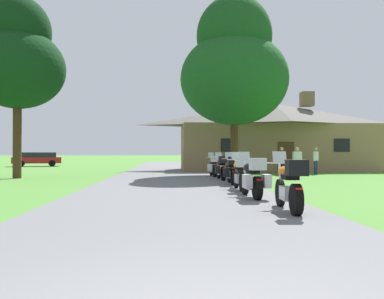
# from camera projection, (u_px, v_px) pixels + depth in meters

# --- Properties ---
(ground_plane) EXTENTS (500.00, 500.00, 0.00)m
(ground_plane) POSITION_uv_depth(u_px,v_px,m) (172.00, 177.00, 22.51)
(ground_plane) COLOR #4C8433
(asphalt_driveway) EXTENTS (6.40, 80.00, 0.06)m
(asphalt_driveway) POSITION_uv_depth(u_px,v_px,m) (172.00, 179.00, 20.51)
(asphalt_driveway) COLOR slate
(asphalt_driveway) RESTS_ON ground
(motorcycle_orange_nearest_to_camera) EXTENTS (0.66, 2.08, 1.30)m
(motorcycle_orange_nearest_to_camera) POSITION_uv_depth(u_px,v_px,m) (289.00, 185.00, 8.86)
(motorcycle_orange_nearest_to_camera) COLOR black
(motorcycle_orange_nearest_to_camera) RESTS_ON asphalt_driveway
(motorcycle_black_second_in_row) EXTENTS (0.76, 2.08, 1.30)m
(motorcycle_black_second_in_row) POSITION_uv_depth(u_px,v_px,m) (253.00, 178.00, 11.53)
(motorcycle_black_second_in_row) COLOR black
(motorcycle_black_second_in_row) RESTS_ON asphalt_driveway
(motorcycle_yellow_third_in_row) EXTENTS (0.66, 2.08, 1.30)m
(motorcycle_yellow_third_in_row) POSITION_uv_depth(u_px,v_px,m) (240.00, 174.00, 14.07)
(motorcycle_yellow_third_in_row) COLOR black
(motorcycle_yellow_third_in_row) RESTS_ON asphalt_driveway
(motorcycle_red_fourth_in_row) EXTENTS (0.75, 2.08, 1.30)m
(motorcycle_red_fourth_in_row) POSITION_uv_depth(u_px,v_px,m) (232.00, 171.00, 16.70)
(motorcycle_red_fourth_in_row) COLOR black
(motorcycle_red_fourth_in_row) RESTS_ON asphalt_driveway
(motorcycle_red_fifth_in_row) EXTENTS (0.73, 2.08, 1.30)m
(motorcycle_red_fifth_in_row) POSITION_uv_depth(u_px,v_px,m) (222.00, 168.00, 19.41)
(motorcycle_red_fifth_in_row) COLOR black
(motorcycle_red_fifth_in_row) RESTS_ON asphalt_driveway
(motorcycle_blue_farthest_in_row) EXTENTS (0.73, 2.08, 1.30)m
(motorcycle_blue_farthest_in_row) POSITION_uv_depth(u_px,v_px,m) (214.00, 166.00, 22.10)
(motorcycle_blue_farthest_in_row) COLOR black
(motorcycle_blue_farthest_in_row) RESTS_ON asphalt_driveway
(stone_lodge) EXTENTS (14.77, 6.41, 5.97)m
(stone_lodge) POSITION_uv_depth(u_px,v_px,m) (274.00, 136.00, 31.20)
(stone_lodge) COLOR #896B4C
(stone_lodge) RESTS_ON ground
(bystander_white_shirt_near_lodge) EXTENTS (0.40, 0.43, 1.69)m
(bystander_white_shirt_near_lodge) POSITION_uv_depth(u_px,v_px,m) (316.00, 159.00, 25.74)
(bystander_white_shirt_near_lodge) COLOR navy
(bystander_white_shirt_near_lodge) RESTS_ON ground
(bystander_white_shirt_beside_signpost) EXTENTS (0.52, 0.34, 1.67)m
(bystander_white_shirt_beside_signpost) POSITION_uv_depth(u_px,v_px,m) (297.00, 160.00, 24.48)
(bystander_white_shirt_beside_signpost) COLOR #75664C
(bystander_white_shirt_beside_signpost) RESTS_ON ground
(bystander_red_shirt_by_tree) EXTENTS (0.33, 0.52, 1.67)m
(bystander_red_shirt_by_tree) POSITION_uv_depth(u_px,v_px,m) (282.00, 160.00, 24.77)
(bystander_red_shirt_by_tree) COLOR black
(bystander_red_shirt_by_tree) RESTS_ON ground
(tree_left_near) EXTENTS (4.93, 4.93, 9.58)m
(tree_left_near) POSITION_uv_depth(u_px,v_px,m) (17.00, 58.00, 21.71)
(tree_left_near) COLOR #422D19
(tree_left_near) RESTS_ON ground
(tree_by_lodge_front) EXTENTS (6.27, 6.27, 10.48)m
(tree_by_lodge_front) POSITION_uv_depth(u_px,v_px,m) (234.00, 66.00, 24.06)
(tree_by_lodge_front) COLOR #422D19
(tree_by_lodge_front) RESTS_ON ground
(parked_red_suv_far_left) EXTENTS (4.94, 3.11, 1.40)m
(parked_red_suv_far_left) POSITION_uv_depth(u_px,v_px,m) (37.00, 159.00, 41.19)
(parked_red_suv_far_left) COLOR maroon
(parked_red_suv_far_left) RESTS_ON ground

